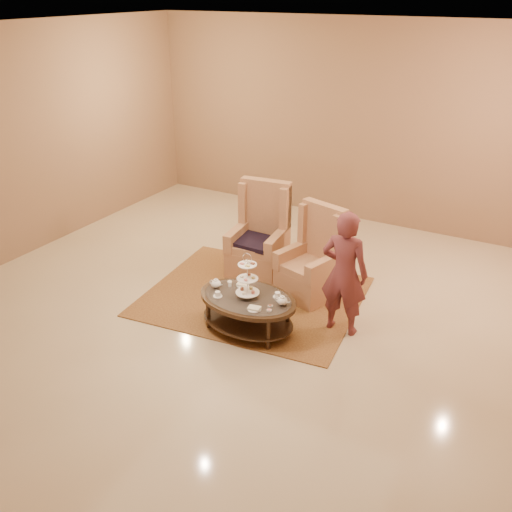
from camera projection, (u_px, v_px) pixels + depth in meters
The scene contains 9 objects.
ground at pixel (242, 314), 7.57m from camera, with size 8.00×8.00×0.00m, color beige.
ceiling at pixel (242, 314), 7.57m from camera, with size 8.00×8.00×0.02m, color white.
wall_back at pixel (357, 124), 9.96m from camera, with size 8.00×0.04×3.50m, color #946E50.
wall_left at pixel (12, 146), 8.58m from camera, with size 0.04×8.00×3.50m, color #946E50.
rug at pixel (253, 296), 7.98m from camera, with size 3.11×2.69×0.02m.
tea_table at pixel (248, 303), 7.05m from camera, with size 1.33×0.95×1.07m.
armchair_left at pixel (260, 244), 8.44m from camera, with size 0.84×0.86×1.40m.
armchair_right at pixel (313, 266), 7.88m from camera, with size 0.87×0.89×1.29m.
person at pixel (344, 273), 6.88m from camera, with size 0.60×0.40×1.60m.
Camera 1 is at (3.35, -5.57, 3.96)m, focal length 40.00 mm.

